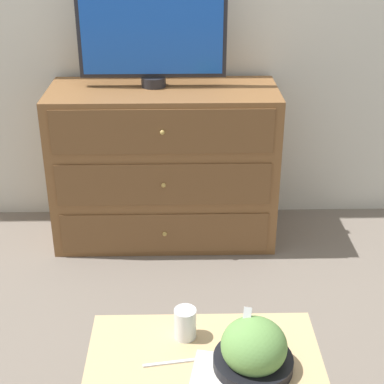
% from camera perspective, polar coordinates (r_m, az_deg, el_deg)
% --- Properties ---
extents(ground_plane, '(12.00, 12.00, 0.00)m').
position_cam_1_polar(ground_plane, '(3.57, -2.24, -1.83)').
color(ground_plane, '#70665B').
extents(dresser, '(1.17, 0.50, 0.84)m').
position_cam_1_polar(dresser, '(3.14, -2.68, 2.59)').
color(dresser, brown).
rests_on(dresser, ground_plane).
extents(tv, '(0.73, 0.12, 0.53)m').
position_cam_1_polar(tv, '(2.99, -3.90, 15.37)').
color(tv, '#232328').
rests_on(tv, dresser).
extents(coffee_table, '(0.72, 0.46, 0.43)m').
position_cam_1_polar(coffee_table, '(1.91, 1.20, -17.93)').
color(coffee_table, tan).
rests_on(coffee_table, ground_plane).
extents(takeout_bowl, '(0.24, 0.24, 0.18)m').
position_cam_1_polar(takeout_bowl, '(1.80, 6.00, -15.00)').
color(takeout_bowl, black).
rests_on(takeout_bowl, coffee_table).
extents(drink_cup, '(0.07, 0.07, 0.10)m').
position_cam_1_polar(drink_cup, '(1.91, -0.66, -12.77)').
color(drink_cup, white).
rests_on(drink_cup, coffee_table).
extents(napkin, '(0.21, 0.21, 0.00)m').
position_cam_1_polar(napkin, '(1.81, 2.97, -17.22)').
color(napkin, silver).
rests_on(napkin, coffee_table).
extents(knife, '(0.17, 0.04, 0.01)m').
position_cam_1_polar(knife, '(1.85, -2.04, -16.19)').
color(knife, silver).
rests_on(knife, coffee_table).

